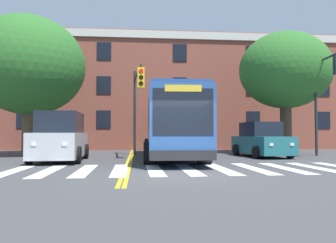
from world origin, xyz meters
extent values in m
plane|color=#424244|center=(0.00, 0.00, 0.00)|extent=(120.00, 120.00, 0.00)
cube|color=white|center=(-5.78, 1.55, 0.00)|extent=(0.61, 4.03, 0.01)
cube|color=white|center=(-4.55, 1.58, 0.00)|extent=(0.61, 4.03, 0.01)
cube|color=white|center=(-3.32, 1.60, 0.00)|extent=(0.61, 4.03, 0.01)
cube|color=white|center=(-2.08, 1.62, 0.00)|extent=(0.61, 4.03, 0.01)
cube|color=white|center=(-0.85, 1.65, 0.00)|extent=(0.61, 4.03, 0.01)
cube|color=white|center=(0.38, 1.67, 0.00)|extent=(0.61, 4.03, 0.01)
cube|color=white|center=(1.61, 1.70, 0.00)|extent=(0.61, 4.03, 0.01)
cube|color=white|center=(2.85, 1.72, 0.00)|extent=(0.61, 4.03, 0.01)
cube|color=white|center=(4.08, 1.74, 0.00)|extent=(0.61, 4.03, 0.01)
cube|color=white|center=(5.31, 1.77, 0.00)|extent=(0.61, 4.03, 0.01)
cube|color=gold|center=(-1.93, 15.68, 0.00)|extent=(0.12, 36.00, 0.01)
cube|color=gold|center=(-1.77, 15.68, 0.00)|extent=(0.12, 36.00, 0.01)
cube|color=#2D5699|center=(0.30, 7.22, 1.75)|extent=(2.71, 11.84, 2.80)
cube|color=black|center=(1.52, 7.19, 2.03)|extent=(0.29, 10.83, 1.01)
cube|color=black|center=(-0.91, 7.25, 2.03)|extent=(0.29, 10.83, 1.01)
cube|color=black|center=(0.16, 1.32, 2.09)|extent=(2.17, 0.08, 1.68)
cube|color=yellow|center=(0.16, 1.31, 2.93)|extent=(1.33, 0.06, 0.24)
cube|color=#232326|center=(0.16, 1.29, 0.53)|extent=(2.37, 0.16, 0.36)
cube|color=#294E89|center=(0.30, 7.22, 3.23)|extent=(2.55, 11.36, 0.16)
cylinder|color=black|center=(1.36, 3.54, 0.48)|extent=(0.58, 0.98, 0.96)
cylinder|color=black|center=(-0.94, 3.59, 0.48)|extent=(0.58, 0.98, 0.96)
cylinder|color=black|center=(1.52, 9.84, 0.48)|extent=(0.58, 0.98, 0.96)
cylinder|color=black|center=(-0.78, 9.89, 0.48)|extent=(0.58, 0.98, 0.96)
cylinder|color=black|center=(1.55, 10.94, 0.48)|extent=(0.58, 0.98, 0.96)
cylinder|color=black|center=(-0.75, 10.99, 0.48)|extent=(0.58, 0.98, 0.96)
cube|color=#B7BABF|center=(-5.09, 5.57, 0.77)|extent=(2.18, 4.78, 1.13)
cube|color=black|center=(-5.09, 5.62, 1.82)|extent=(1.90, 2.99, 0.97)
cube|color=white|center=(-4.39, 3.23, 0.88)|extent=(0.20, 0.05, 0.14)
cube|color=white|center=(-5.58, 3.18, 0.88)|extent=(0.20, 0.05, 0.14)
cylinder|color=black|center=(-4.02, 4.17, 0.38)|extent=(0.25, 0.77, 0.76)
cylinder|color=black|center=(-6.03, 4.07, 0.38)|extent=(0.25, 0.77, 0.76)
cylinder|color=black|center=(-4.15, 7.07, 0.38)|extent=(0.25, 0.77, 0.76)
cylinder|color=black|center=(-6.16, 6.98, 0.38)|extent=(0.25, 0.77, 0.76)
cube|color=#236B70|center=(5.42, 7.53, 0.66)|extent=(2.30, 4.37, 0.96)
cube|color=black|center=(5.41, 7.66, 1.54)|extent=(1.89, 2.18, 0.80)
cube|color=white|center=(6.20, 5.48, 0.76)|extent=(0.20, 0.06, 0.14)
cube|color=white|center=(5.08, 5.36, 0.76)|extent=(0.20, 0.06, 0.14)
cylinder|color=black|center=(6.51, 6.34, 0.33)|extent=(0.29, 0.68, 0.66)
cylinder|color=black|center=(4.60, 6.14, 0.33)|extent=(0.29, 0.68, 0.66)
cylinder|color=black|center=(6.24, 8.93, 0.33)|extent=(0.29, 0.68, 0.66)
cylinder|color=black|center=(4.33, 8.73, 0.33)|extent=(0.29, 0.68, 0.66)
cylinder|color=#28282D|center=(9.00, 8.18, 2.91)|extent=(0.16, 0.16, 5.82)
cylinder|color=#28282D|center=(8.92, 6.90, 5.47)|extent=(0.28, 2.56, 0.11)
cylinder|color=#28282D|center=(-1.67, 10.06, 2.59)|extent=(0.16, 0.16, 5.18)
cylinder|color=#28282D|center=(-1.50, 7.83, 4.63)|extent=(0.47, 4.46, 0.11)
cube|color=yellow|center=(-1.33, 5.76, 4.03)|extent=(0.36, 0.31, 1.00)
cylinder|color=red|center=(-1.32, 5.61, 4.33)|extent=(0.22, 0.05, 0.22)
cylinder|color=black|center=(-1.32, 5.61, 4.03)|extent=(0.22, 0.05, 0.22)
cylinder|color=black|center=(-1.32, 5.61, 3.73)|extent=(0.22, 0.05, 0.22)
cylinder|color=#4C3D2D|center=(7.96, 9.92, 1.64)|extent=(0.71, 0.71, 3.28)
ellipsoid|color=#2D6B28|center=(7.96, 9.92, 5.35)|extent=(8.23, 8.10, 4.88)
cylinder|color=brown|center=(-7.85, 9.52, 1.42)|extent=(0.71, 0.71, 2.83)
ellipsoid|color=#2D6B28|center=(-7.85, 9.52, 5.30)|extent=(8.92, 9.00, 5.81)
cube|color=brown|center=(1.83, 20.35, 4.76)|extent=(29.82, 9.82, 9.52)
cube|color=beige|center=(1.83, 15.36, 9.12)|extent=(29.82, 0.16, 0.60)
cube|color=black|center=(-10.10, 15.41, 2.38)|extent=(1.10, 0.06, 1.40)
cube|color=black|center=(-4.14, 15.41, 2.38)|extent=(1.10, 0.06, 1.40)
cube|color=black|center=(1.83, 15.41, 2.38)|extent=(1.10, 0.06, 1.40)
cube|color=black|center=(7.79, 15.41, 2.38)|extent=(1.10, 0.06, 1.40)
cube|color=black|center=(13.75, 15.41, 2.38)|extent=(1.10, 0.06, 1.40)
cube|color=black|center=(-10.10, 15.41, 5.05)|extent=(1.10, 0.06, 1.40)
cube|color=black|center=(-4.14, 15.41, 5.05)|extent=(1.10, 0.06, 1.40)
cube|color=black|center=(1.83, 15.41, 5.05)|extent=(1.10, 0.06, 1.40)
cube|color=black|center=(7.79, 15.41, 5.05)|extent=(1.10, 0.06, 1.40)
cube|color=black|center=(13.75, 15.41, 5.05)|extent=(1.10, 0.06, 1.40)
cube|color=black|center=(-10.10, 15.41, 7.71)|extent=(1.10, 0.06, 1.40)
cube|color=black|center=(-4.14, 15.41, 7.71)|extent=(1.10, 0.06, 1.40)
cube|color=black|center=(1.83, 15.41, 7.71)|extent=(1.10, 0.06, 1.40)
cube|color=black|center=(7.79, 15.41, 7.71)|extent=(1.10, 0.06, 1.40)
cube|color=black|center=(13.75, 15.41, 7.71)|extent=(1.10, 0.06, 1.40)
camera|label=1|loc=(-1.42, -10.23, 1.32)|focal=35.00mm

